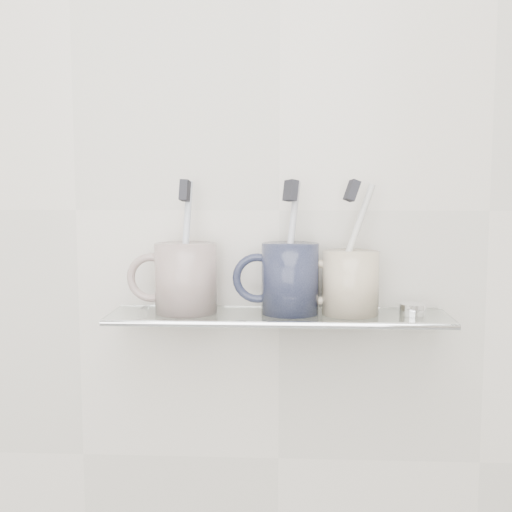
# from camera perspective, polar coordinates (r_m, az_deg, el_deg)

# --- Properties ---
(wall_back) EXTENTS (2.50, 0.00, 2.50)m
(wall_back) POSITION_cam_1_polar(r_m,az_deg,el_deg) (0.99, 2.09, 4.07)
(wall_back) COLOR beige
(wall_back) RESTS_ON ground
(shelf_glass) EXTENTS (0.50, 0.12, 0.01)m
(shelf_glass) POSITION_cam_1_polar(r_m,az_deg,el_deg) (0.95, 2.00, -5.39)
(shelf_glass) COLOR silver
(shelf_glass) RESTS_ON wall_back
(shelf_rail) EXTENTS (0.50, 0.01, 0.01)m
(shelf_rail) POSITION_cam_1_polar(r_m,az_deg,el_deg) (0.90, 1.94, -6.11)
(shelf_rail) COLOR silver
(shelf_rail) RESTS_ON shelf_glass
(bracket_left) EXTENTS (0.02, 0.03, 0.02)m
(bracket_left) POSITION_cam_1_polar(r_m,az_deg,el_deg) (1.02, -9.85, -5.26)
(bracket_left) COLOR silver
(bracket_left) RESTS_ON wall_back
(bracket_right) EXTENTS (0.02, 0.03, 0.02)m
(bracket_right) POSITION_cam_1_polar(r_m,az_deg,el_deg) (1.02, 14.00, -5.42)
(bracket_right) COLOR silver
(bracket_right) RESTS_ON wall_back
(mug_left) EXTENTS (0.11, 0.11, 0.10)m
(mug_left) POSITION_cam_1_polar(r_m,az_deg,el_deg) (0.96, -6.24, -1.96)
(mug_left) COLOR silver
(mug_left) RESTS_ON shelf_glass
(mug_left_handle) EXTENTS (0.07, 0.01, 0.07)m
(mug_left_handle) POSITION_cam_1_polar(r_m,az_deg,el_deg) (0.97, -9.29, -1.92)
(mug_left_handle) COLOR silver
(mug_left_handle) RESTS_ON mug_left
(toothbrush_left) EXTENTS (0.02, 0.04, 0.19)m
(toothbrush_left) POSITION_cam_1_polar(r_m,az_deg,el_deg) (0.95, -6.28, 0.99)
(toothbrush_left) COLOR silver
(toothbrush_left) RESTS_ON mug_left
(bristles_left) EXTENTS (0.02, 0.03, 0.03)m
(bristles_left) POSITION_cam_1_polar(r_m,az_deg,el_deg) (0.95, -6.34, 5.81)
(bristles_left) COLOR #222228
(bristles_left) RESTS_ON toothbrush_left
(mug_center) EXTENTS (0.11, 0.11, 0.10)m
(mug_center) POSITION_cam_1_polar(r_m,az_deg,el_deg) (0.95, 3.05, -2.01)
(mug_center) COLOR black
(mug_center) RESTS_ON shelf_glass
(mug_center_handle) EXTENTS (0.07, 0.01, 0.07)m
(mug_center_handle) POSITION_cam_1_polar(r_m,az_deg,el_deg) (0.95, 0.14, -1.99)
(mug_center_handle) COLOR black
(mug_center_handle) RESTS_ON mug_center
(toothbrush_center) EXTENTS (0.03, 0.05, 0.19)m
(toothbrush_center) POSITION_cam_1_polar(r_m,az_deg,el_deg) (0.94, 3.07, 0.95)
(toothbrush_center) COLOR silver
(toothbrush_center) RESTS_ON mug_center
(bristles_center) EXTENTS (0.02, 0.03, 0.03)m
(bristles_center) POSITION_cam_1_polar(r_m,az_deg,el_deg) (0.94, 3.10, 5.83)
(bristles_center) COLOR #222228
(bristles_center) RESTS_ON toothbrush_center
(mug_right) EXTENTS (0.10, 0.10, 0.09)m
(mug_right) POSITION_cam_1_polar(r_m,az_deg,el_deg) (0.95, 8.39, -2.35)
(mug_right) COLOR beige
(mug_right) RESTS_ON shelf_glass
(mug_right_handle) EXTENTS (0.07, 0.01, 0.07)m
(mug_right_handle) POSITION_cam_1_polar(r_m,az_deg,el_deg) (0.95, 5.54, -2.34)
(mug_right_handle) COLOR beige
(mug_right_handle) RESTS_ON mug_right
(toothbrush_right) EXTENTS (0.07, 0.04, 0.18)m
(toothbrush_right) POSITION_cam_1_polar(r_m,az_deg,el_deg) (0.94, 8.44, 0.91)
(toothbrush_right) COLOR beige
(toothbrush_right) RESTS_ON mug_right
(bristles_right) EXTENTS (0.03, 0.03, 0.03)m
(bristles_right) POSITION_cam_1_polar(r_m,az_deg,el_deg) (0.94, 8.52, 5.77)
(bristles_right) COLOR #222228
(bristles_right) RESTS_ON toothbrush_right
(chrome_cap) EXTENTS (0.04, 0.04, 0.02)m
(chrome_cap) POSITION_cam_1_polar(r_m,az_deg,el_deg) (0.97, 13.75, -4.60)
(chrome_cap) COLOR silver
(chrome_cap) RESTS_ON shelf_glass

